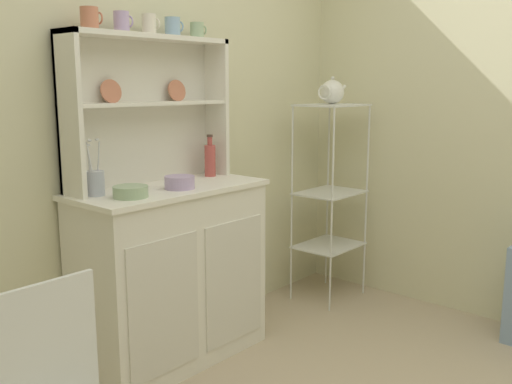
# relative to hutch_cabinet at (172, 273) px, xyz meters

# --- Properties ---
(wall_back) EXTENTS (3.84, 0.05, 2.50)m
(wall_back) POSITION_rel_hutch_cabinet_xyz_m (-0.03, 0.26, 0.79)
(wall_back) COLOR beige
(wall_back) RESTS_ON ground
(hutch_cabinet) EXTENTS (0.97, 0.45, 0.89)m
(hutch_cabinet) POSITION_rel_hutch_cabinet_xyz_m (0.00, 0.00, 0.00)
(hutch_cabinet) COLOR white
(hutch_cabinet) RESTS_ON ground
(hutch_shelf_unit) EXTENTS (0.90, 0.18, 0.72)m
(hutch_shelf_unit) POSITION_rel_hutch_cabinet_xyz_m (0.00, 0.16, 0.85)
(hutch_shelf_unit) COLOR silver
(hutch_shelf_unit) RESTS_ON hutch_cabinet
(bakers_rack) EXTENTS (0.42, 0.32, 1.25)m
(bakers_rack) POSITION_rel_hutch_cabinet_xyz_m (1.24, -0.10, 0.31)
(bakers_rack) COLOR silver
(bakers_rack) RESTS_ON ground
(cup_terracotta_0) EXTENTS (0.09, 0.08, 0.09)m
(cup_terracotta_0) POSITION_rel_hutch_cabinet_xyz_m (-0.31, 0.12, 1.20)
(cup_terracotta_0) COLOR #C67556
(cup_terracotta_0) RESTS_ON hutch_shelf_unit
(cup_lilac_1) EXTENTS (0.08, 0.07, 0.09)m
(cup_lilac_1) POSITION_rel_hutch_cabinet_xyz_m (-0.15, 0.12, 1.20)
(cup_lilac_1) COLOR #B79ECC
(cup_lilac_1) RESTS_ON hutch_shelf_unit
(cup_cream_2) EXTENTS (0.08, 0.07, 0.09)m
(cup_cream_2) POSITION_rel_hutch_cabinet_xyz_m (0.01, 0.12, 1.20)
(cup_cream_2) COLOR silver
(cup_cream_2) RESTS_ON hutch_shelf_unit
(cup_sky_3) EXTENTS (0.09, 0.08, 0.09)m
(cup_sky_3) POSITION_rel_hutch_cabinet_xyz_m (0.15, 0.12, 1.20)
(cup_sky_3) COLOR #8EB2D1
(cup_sky_3) RESTS_ON hutch_shelf_unit
(cup_sage_4) EXTENTS (0.08, 0.07, 0.08)m
(cup_sage_4) POSITION_rel_hutch_cabinet_xyz_m (0.32, 0.12, 1.19)
(cup_sage_4) COLOR #9EB78E
(cup_sage_4) RESTS_ON hutch_shelf_unit
(bowl_mixing_large) EXTENTS (0.15, 0.15, 0.05)m
(bowl_mixing_large) POSITION_rel_hutch_cabinet_xyz_m (-0.28, -0.07, 0.46)
(bowl_mixing_large) COLOR #9EB78E
(bowl_mixing_large) RESTS_ON hutch_cabinet
(bowl_floral_medium) EXTENTS (0.14, 0.14, 0.06)m
(bowl_floral_medium) POSITION_rel_hutch_cabinet_xyz_m (0.00, -0.07, 0.46)
(bowl_floral_medium) COLOR #B79ECC
(bowl_floral_medium) RESTS_ON hutch_cabinet
(jam_bottle) EXTENTS (0.06, 0.06, 0.22)m
(jam_bottle) POSITION_rel_hutch_cabinet_xyz_m (0.36, 0.09, 0.52)
(jam_bottle) COLOR #B74C47
(jam_bottle) RESTS_ON hutch_cabinet
(utensil_jar) EXTENTS (0.08, 0.08, 0.25)m
(utensil_jar) POSITION_rel_hutch_cabinet_xyz_m (-0.36, 0.08, 0.49)
(utensil_jar) COLOR #B2B7C6
(utensil_jar) RESTS_ON hutch_cabinet
(porcelain_teapot) EXTENTS (0.24, 0.15, 0.17)m
(porcelain_teapot) POSITION_rel_hutch_cabinet_xyz_m (1.24, -0.10, 0.87)
(porcelain_teapot) COLOR white
(porcelain_teapot) RESTS_ON bakers_rack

